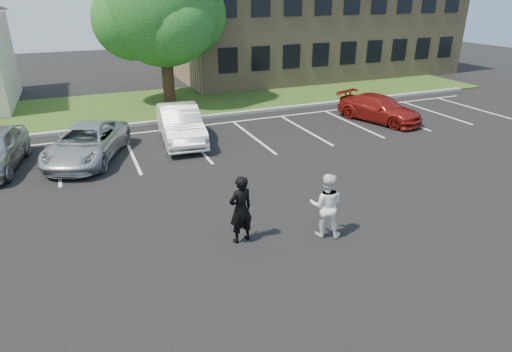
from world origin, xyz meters
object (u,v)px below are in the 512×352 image
(car_red_compact, at_px, (379,109))
(man_white_shirt, at_px, (326,205))
(car_white_sedan, at_px, (180,124))
(car_silver_minivan, at_px, (87,143))
(office_building, at_px, (315,20))
(tree, at_px, (164,10))
(man_black_suit, at_px, (241,209))

(car_red_compact, bearing_deg, man_white_shirt, -153.75)
(car_white_sedan, bearing_deg, car_silver_minivan, -163.39)
(office_building, height_order, car_silver_minivan, office_building)
(office_building, xyz_separation_m, car_white_sedan, (-14.45, -13.26, -3.35))
(office_building, bearing_deg, car_white_sedan, -137.45)
(car_silver_minivan, bearing_deg, tree, 80.93)
(man_black_suit, xyz_separation_m, car_red_compact, (10.95, 8.21, -0.30))
(man_black_suit, relative_size, car_silver_minivan, 0.38)
(tree, distance_m, man_black_suit, 17.16)
(tree, distance_m, car_white_sedan, 8.82)
(man_white_shirt, xyz_separation_m, car_white_sedan, (-1.72, 9.67, -0.13))
(tree, relative_size, car_white_sedan, 1.80)
(man_black_suit, xyz_separation_m, car_white_sedan, (0.55, 9.04, -0.16))
(tree, xyz_separation_m, car_red_compact, (9.22, -8.29, -4.68))
(car_red_compact, bearing_deg, office_building, 54.74)
(car_white_sedan, bearing_deg, office_building, 47.68)
(office_building, xyz_separation_m, tree, (-13.27, -5.80, 1.19))
(man_white_shirt, height_order, car_white_sedan, man_white_shirt)
(man_black_suit, distance_m, man_white_shirt, 2.35)
(tree, bearing_deg, man_white_shirt, -88.22)
(man_black_suit, bearing_deg, man_white_shirt, 153.04)
(car_white_sedan, xyz_separation_m, car_red_compact, (10.41, -0.82, -0.14))
(car_white_sedan, distance_m, car_red_compact, 10.44)
(car_silver_minivan, height_order, car_red_compact, car_silver_minivan)
(car_white_sedan, bearing_deg, tree, 86.12)
(office_building, xyz_separation_m, man_white_shirt, (-12.74, -22.93, -3.23))
(tree, bearing_deg, car_red_compact, -41.95)
(tree, distance_m, man_white_shirt, 17.70)
(man_white_shirt, height_order, car_red_compact, man_white_shirt)
(tree, bearing_deg, man_black_suit, -95.99)
(office_building, distance_m, man_black_suit, 27.06)
(man_white_shirt, bearing_deg, office_building, -88.54)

